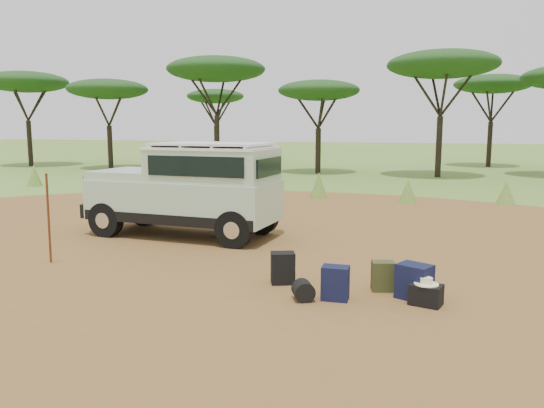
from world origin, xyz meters
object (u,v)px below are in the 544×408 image
(walking_staff, at_px, (49,219))
(backpack_black, at_px, (283,268))
(backpack_navy, at_px, (335,283))
(backpack_olive, at_px, (383,276))
(hard_case, at_px, (426,295))
(safari_vehicle, at_px, (190,191))
(duffel_navy, at_px, (414,282))

(walking_staff, height_order, backpack_black, walking_staff)
(backpack_navy, distance_m, backpack_olive, 0.87)
(walking_staff, relative_size, hard_case, 4.03)
(backpack_navy, bearing_deg, backpack_olive, 43.92)
(safari_vehicle, distance_m, backpack_black, 4.27)
(safari_vehicle, relative_size, backpack_black, 8.82)
(walking_staff, xyz_separation_m, hard_case, (6.46, -0.29, -0.69))
(safari_vehicle, bearing_deg, hard_case, -29.00)
(safari_vehicle, relative_size, walking_staff, 2.61)
(safari_vehicle, height_order, hard_case, safari_vehicle)
(backpack_black, xyz_separation_m, duffel_navy, (2.02, -0.18, 0.00))
(walking_staff, bearing_deg, backpack_black, -40.22)
(backpack_olive, distance_m, hard_case, 0.80)
(walking_staff, height_order, duffel_navy, walking_staff)
(walking_staff, distance_m, backpack_olive, 5.86)
(hard_case, bearing_deg, backpack_olive, 158.30)
(backpack_black, distance_m, backpack_navy, 1.08)
(duffel_navy, height_order, hard_case, duffel_navy)
(hard_case, bearing_deg, backpack_navy, -158.13)
(backpack_black, height_order, backpack_olive, backpack_black)
(duffel_navy, relative_size, hard_case, 1.21)
(safari_vehicle, distance_m, backpack_olive, 5.43)
(duffel_navy, bearing_deg, backpack_black, -158.11)
(duffel_navy, bearing_deg, walking_staff, -153.51)
(walking_staff, distance_m, backpack_black, 4.32)
(backpack_black, bearing_deg, hard_case, -31.67)
(backpack_navy, height_order, backpack_olive, backpack_navy)
(safari_vehicle, xyz_separation_m, backpack_black, (3.00, -2.94, -0.77))
(backpack_black, distance_m, backpack_olive, 1.55)
(safari_vehicle, xyz_separation_m, duffel_navy, (5.02, -3.12, -0.76))
(walking_staff, relative_size, duffel_navy, 3.32)
(safari_vehicle, height_order, walking_staff, safari_vehicle)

